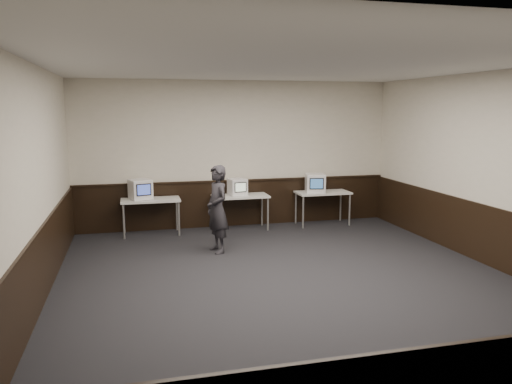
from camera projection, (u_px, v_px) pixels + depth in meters
floor at (292, 285)px, 7.43m from camera, size 8.00×8.00×0.00m
ceiling at (295, 64)px, 6.90m from camera, size 8.00×8.00×0.00m
back_wall at (236, 154)px, 10.99m from camera, size 7.00×0.00×7.00m
front_wall at (482, 258)px, 3.34m from camera, size 7.00×0.00×7.00m
left_wall at (31, 188)px, 6.32m from camera, size 0.00×8.00×8.00m
right_wall at (501, 171)px, 8.00m from camera, size 0.00×8.00×8.00m
wainscot_back at (237, 203)px, 11.15m from camera, size 6.98×0.04×1.00m
wainscot_left at (39, 271)px, 6.51m from camera, size 0.04×7.98×1.00m
wainscot_right at (494, 238)px, 8.18m from camera, size 0.04×7.98×1.00m
wainscot_rail at (237, 181)px, 11.05m from camera, size 6.98×0.06×0.04m
desk_left at (151, 202)px, 10.30m from camera, size 1.20×0.60×0.75m
desk_center at (240, 198)px, 10.76m from camera, size 1.20×0.60×0.75m
desk_right at (323, 195)px, 11.22m from camera, size 1.20×0.60×0.75m
emac_left at (140, 189)px, 10.25m from camera, size 0.52×0.53×0.41m
emac_center at (237, 187)px, 10.75m from camera, size 0.41×0.43×0.36m
emac_right at (315, 183)px, 11.09m from camera, size 0.50×0.52×0.42m
person at (217, 209)px, 9.02m from camera, size 0.52×0.66×1.59m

